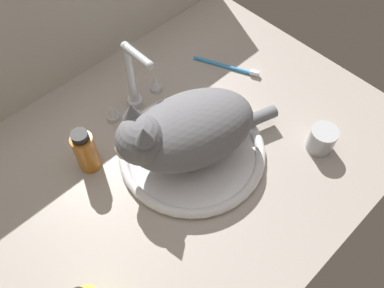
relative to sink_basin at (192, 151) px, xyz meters
The scene contains 8 objects.
countertop 2.90cm from the sink_basin, 118.52° to the left, with size 104.05×79.76×3.00cm, color #ADA399.
backsplash_wall 44.61cm from the sink_basin, 90.92° to the left, with size 104.05×2.40×36.12cm, color beige.
sink_basin is the anchor object (origin of this frame).
faucet 22.14cm from the sink_basin, 90.00° to the left, with size 17.69×11.40×21.26cm.
cat 9.45cm from the sink_basin, 162.14° to the left, with size 40.02×26.99×18.73cm.
metal_jar 31.34cm from the sink_basin, 40.47° to the right, with size 6.55×6.55×6.62cm.
amber_bottle 24.94cm from the sink_basin, 143.89° to the left, with size 5.10×5.10×12.66cm.
toothbrush 30.81cm from the sink_basin, 26.99° to the left, with size 9.08×18.20×1.70cm.
Camera 1 is at (-36.02, -39.48, 84.44)cm, focal length 37.20 mm.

